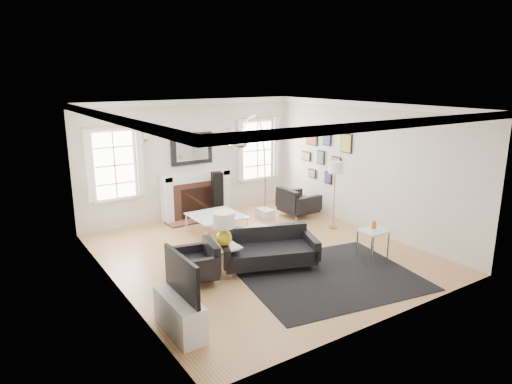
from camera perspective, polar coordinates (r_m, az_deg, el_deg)
floor at (r=8.89m, az=0.64°, el=-7.67°), size 6.00×6.00×0.00m
back_wall at (r=11.03m, az=-8.09°, el=4.12°), size 5.50×0.04×2.80m
front_wall at (r=6.30m, az=16.13°, el=-4.14°), size 5.50×0.04×2.80m
left_wall at (r=7.34m, az=-17.45°, el=-1.61°), size 0.04×6.00×2.80m
right_wall at (r=10.22m, az=13.58°, el=3.05°), size 0.04×6.00×2.80m
ceiling at (r=8.26m, az=0.69°, el=10.64°), size 5.50×6.00×0.02m
crown_molding at (r=8.26m, az=0.69°, el=10.23°), size 5.50×6.00×0.12m
fireplace at (r=11.03m, az=-7.47°, el=-0.42°), size 1.70×0.69×1.11m
mantel_mirror at (r=10.95m, az=-8.03°, el=5.37°), size 1.05×0.07×0.75m
window_left at (r=10.33m, az=-17.29°, el=3.25°), size 1.24×0.15×1.62m
window_right at (r=11.87m, az=0.14°, el=5.27°), size 1.24×0.15×1.62m
gallery_wall at (r=11.09m, az=8.64°, el=4.85°), size 0.04×1.73×1.29m
tv_unit at (r=6.33m, az=-9.48°, el=-14.22°), size 0.35×1.00×1.09m
area_rug at (r=8.02m, az=9.14°, el=-10.35°), size 3.21×2.83×0.01m
sofa at (r=8.21m, az=1.41°, el=-7.30°), size 1.88×1.32×0.56m
armchair_left at (r=7.72m, az=-7.45°, el=-8.89°), size 0.87×0.94×0.55m
armchair_right at (r=11.11m, az=5.09°, el=-1.40°), size 0.79×0.87×0.59m
coffee_table at (r=9.74m, az=-5.00°, el=-3.06°), size 1.03×1.03×0.46m
side_table_left at (r=7.87m, az=-3.99°, el=-7.43°), size 0.47×0.47×0.52m
nesting_table at (r=8.73m, az=14.45°, el=-5.38°), size 0.52×0.44×0.57m
gourd_lamp at (r=7.72m, az=-4.05°, el=-4.35°), size 0.37×0.37×0.60m
orange_vase at (r=8.66m, az=14.53°, el=-4.06°), size 0.10×0.10×0.17m
arc_floor_lamp at (r=9.72m, az=-0.38°, el=3.03°), size 1.86×1.72×2.63m
stick_floor_lamp at (r=10.11m, az=9.89°, el=2.62°), size 0.31×0.31×1.52m
speaker_tower at (r=10.77m, az=-4.85°, el=-0.52°), size 0.27×0.27×1.16m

